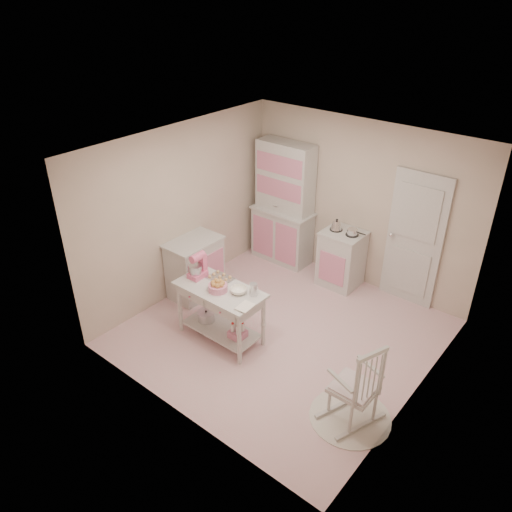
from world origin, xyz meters
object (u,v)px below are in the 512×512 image
Objects in this scene: stand_mixer at (197,266)px; bread_basket at (218,288)px; rocking_chair at (355,381)px; base_cabinet at (195,268)px; stove at (341,258)px; hutch at (283,204)px; work_table at (221,313)px.

bread_basket is (0.44, -0.07, -0.12)m from stand_mixer.
rocking_chair is at bearing -2.26° from bread_basket.
base_cabinet reaches higher than bread_basket.
base_cabinet is at bearing -133.45° from stove.
hutch reaches higher than stand_mixer.
bread_basket is (1.06, -0.60, 0.39)m from base_cabinet.
stand_mixer reaches higher than work_table.
work_table is 0.71m from stand_mixer.
stove is at bearing 77.27° from bread_basket.
stand_mixer is at bearing -113.43° from stove.
rocking_chair is 4.40× the size of bread_basket.
stand_mixer reaches higher than stove.
stove is at bearing -2.39° from hutch.
rocking_chair is 3.24× the size of stand_mixer.
rocking_chair is at bearing -4.34° from stand_mixer.
stand_mixer is (-0.95, -2.20, 0.51)m from stove.
rocking_chair is 2.10m from work_table.
stand_mixer is (-0.42, 0.02, 0.57)m from work_table.
hutch is 1.89× the size of rocking_chair.
rocking_chair is at bearing -12.31° from base_cabinet.
stand_mixer is at bearing -40.48° from base_cabinet.
stove is 3.68× the size of bread_basket.
work_table is (-0.53, -2.22, -0.06)m from stove.
base_cabinet is (-0.38, -1.71, -0.58)m from hutch.
rocking_chair is (2.76, -2.40, -0.49)m from hutch.
base_cabinet is at bearing -102.40° from hutch.
work_table is (-2.09, 0.13, -0.15)m from rocking_chair.
stove is 1.00× the size of base_cabinet.
work_table is at bearing 111.80° from bread_basket.
stand_mixer is (-2.51, 0.15, 0.42)m from rocking_chair.
work_table is at bearing -103.50° from stove.
base_cabinet is 0.97m from stand_mixer.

